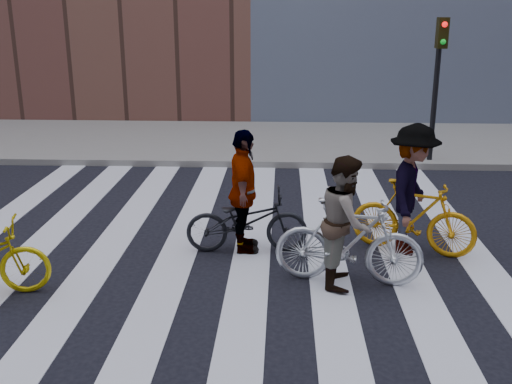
# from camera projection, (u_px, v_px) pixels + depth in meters

# --- Properties ---
(ground) EXTENTS (100.00, 100.00, 0.00)m
(ground) POSITION_uv_depth(u_px,v_px,m) (215.00, 253.00, 8.97)
(ground) COLOR black
(ground) RESTS_ON ground
(sidewalk_far) EXTENTS (100.00, 5.00, 0.15)m
(sidewalk_far) POSITION_uv_depth(u_px,v_px,m) (246.00, 141.00, 16.10)
(sidewalk_far) COLOR gray
(sidewalk_far) RESTS_ON ground
(zebra_crosswalk) EXTENTS (8.25, 10.00, 0.01)m
(zebra_crosswalk) POSITION_uv_depth(u_px,v_px,m) (215.00, 253.00, 8.96)
(zebra_crosswalk) COLOR silver
(zebra_crosswalk) RESTS_ON ground
(traffic_signal) EXTENTS (0.22, 0.42, 3.33)m
(traffic_signal) POSITION_uv_depth(u_px,v_px,m) (438.00, 67.00, 13.18)
(traffic_signal) COLOR black
(traffic_signal) RESTS_ON ground
(bike_silver_mid) EXTENTS (2.01, 0.83, 1.17)m
(bike_silver_mid) POSITION_uv_depth(u_px,v_px,m) (349.00, 242.00, 7.85)
(bike_silver_mid) COLOR silver
(bike_silver_mid) RESTS_ON ground
(bike_yellow_right) EXTENTS (1.90, 1.16, 1.11)m
(bike_yellow_right) POSITION_uv_depth(u_px,v_px,m) (413.00, 217.00, 8.87)
(bike_yellow_right) COLOR orange
(bike_yellow_right) RESTS_ON ground
(bike_dark_rear) EXTENTS (1.86, 0.77, 0.95)m
(bike_dark_rear) POSITION_uv_depth(u_px,v_px,m) (247.00, 221.00, 8.93)
(bike_dark_rear) COLOR black
(bike_dark_rear) RESTS_ON ground
(rider_mid) EXTENTS (0.78, 0.94, 1.74)m
(rider_mid) POSITION_uv_depth(u_px,v_px,m) (346.00, 221.00, 7.77)
(rider_mid) COLOR slate
(rider_mid) RESTS_ON ground
(rider_right) EXTENTS (1.13, 1.44, 1.95)m
(rider_right) POSITION_uv_depth(u_px,v_px,m) (412.00, 190.00, 8.75)
(rider_right) COLOR slate
(rider_right) RESTS_ON ground
(rider_rear) EXTENTS (0.54, 1.12, 1.86)m
(rider_rear) POSITION_uv_depth(u_px,v_px,m) (243.00, 192.00, 8.80)
(rider_rear) COLOR slate
(rider_rear) RESTS_ON ground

